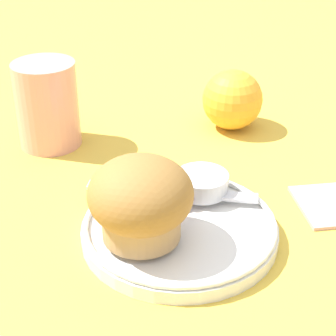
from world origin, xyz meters
TOP-DOWN VIEW (x-y plane):
  - ground_plane at (0.00, 0.00)m, footprint 3.00×3.00m
  - plate at (-0.01, -0.00)m, footprint 0.19×0.19m
  - muffin at (-0.05, -0.02)m, footprint 0.10×0.10m
  - cream_ramekin at (0.02, 0.05)m, footprint 0.06×0.06m
  - berry_pair at (-0.00, 0.03)m, footprint 0.03×0.01m
  - butter_knife at (-0.01, 0.05)m, footprint 0.18×0.07m
  - orange_fruit at (0.10, 0.24)m, footprint 0.08×0.08m
  - juice_glass at (-0.15, 0.22)m, footprint 0.08×0.08m

SIDE VIEW (x-z plane):
  - ground_plane at x=0.00m, z-range 0.00..0.00m
  - plate at x=-0.01m, z-range 0.00..0.02m
  - butter_knife at x=-0.01m, z-range 0.02..0.02m
  - berry_pair at x=0.00m, z-range 0.02..0.03m
  - cream_ramekin at x=0.02m, z-range 0.02..0.04m
  - orange_fruit at x=0.10m, z-range 0.00..0.08m
  - juice_glass at x=-0.15m, z-range 0.00..0.11m
  - muffin at x=-0.05m, z-range 0.02..0.10m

